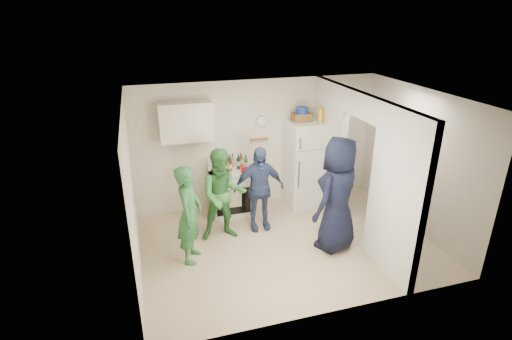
% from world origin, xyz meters
% --- Properties ---
extents(floor, '(4.80, 4.80, 0.00)m').
position_xyz_m(floor, '(0.00, 0.00, 0.00)').
color(floor, tan).
rests_on(floor, ground).
extents(wall_back, '(4.80, 0.00, 4.80)m').
position_xyz_m(wall_back, '(0.00, 1.70, 1.25)').
color(wall_back, silver).
rests_on(wall_back, floor).
extents(wall_front, '(4.80, 0.00, 4.80)m').
position_xyz_m(wall_front, '(0.00, -1.70, 1.25)').
color(wall_front, silver).
rests_on(wall_front, floor).
extents(wall_left, '(0.00, 3.40, 3.40)m').
position_xyz_m(wall_left, '(-2.40, 0.00, 1.25)').
color(wall_left, silver).
rests_on(wall_left, floor).
extents(wall_right, '(0.00, 3.40, 3.40)m').
position_xyz_m(wall_right, '(2.40, 0.00, 1.25)').
color(wall_right, silver).
rests_on(wall_right, floor).
extents(ceiling, '(4.80, 4.80, 0.00)m').
position_xyz_m(ceiling, '(0.00, 0.00, 2.50)').
color(ceiling, white).
rests_on(ceiling, wall_back).
extents(partition_pier_back, '(0.12, 1.20, 2.50)m').
position_xyz_m(partition_pier_back, '(1.20, 1.10, 1.25)').
color(partition_pier_back, silver).
rests_on(partition_pier_back, floor).
extents(partition_pier_front, '(0.12, 1.20, 2.50)m').
position_xyz_m(partition_pier_front, '(1.20, -1.10, 1.25)').
color(partition_pier_front, silver).
rests_on(partition_pier_front, floor).
extents(partition_header, '(0.12, 1.00, 0.40)m').
position_xyz_m(partition_header, '(1.20, 0.00, 2.30)').
color(partition_header, silver).
rests_on(partition_header, partition_pier_back).
extents(stove, '(0.75, 0.62, 0.89)m').
position_xyz_m(stove, '(-0.67, 1.37, 0.44)').
color(stove, white).
rests_on(stove, floor).
extents(upper_cabinet, '(0.95, 0.34, 0.70)m').
position_xyz_m(upper_cabinet, '(-1.40, 1.52, 1.85)').
color(upper_cabinet, silver).
rests_on(upper_cabinet, wall_back).
extents(fridge, '(0.71, 0.69, 1.73)m').
position_xyz_m(fridge, '(0.85, 1.34, 0.87)').
color(fridge, silver).
rests_on(fridge, floor).
extents(wicker_basket, '(0.35, 0.25, 0.15)m').
position_xyz_m(wicker_basket, '(0.75, 1.39, 1.81)').
color(wicker_basket, brown).
rests_on(wicker_basket, fridge).
extents(blue_bowl, '(0.24, 0.24, 0.11)m').
position_xyz_m(blue_bowl, '(0.75, 1.39, 1.94)').
color(blue_bowl, navy).
rests_on(blue_bowl, wicker_basket).
extents(yellow_cup_stack_top, '(0.09, 0.09, 0.25)m').
position_xyz_m(yellow_cup_stack_top, '(1.07, 1.24, 1.86)').
color(yellow_cup_stack_top, yellow).
rests_on(yellow_cup_stack_top, fridge).
extents(wall_clock, '(0.22, 0.02, 0.22)m').
position_xyz_m(wall_clock, '(0.05, 1.68, 1.70)').
color(wall_clock, white).
rests_on(wall_clock, wall_back).
extents(spice_shelf, '(0.35, 0.08, 0.03)m').
position_xyz_m(spice_shelf, '(0.00, 1.65, 1.35)').
color(spice_shelf, olive).
rests_on(spice_shelf, wall_back).
extents(nook_window, '(0.03, 0.70, 0.80)m').
position_xyz_m(nook_window, '(2.38, 0.20, 1.65)').
color(nook_window, black).
rests_on(nook_window, wall_right).
extents(nook_window_frame, '(0.04, 0.76, 0.86)m').
position_xyz_m(nook_window_frame, '(2.36, 0.20, 1.65)').
color(nook_window_frame, white).
rests_on(nook_window_frame, wall_right).
extents(nook_valance, '(0.04, 0.82, 0.18)m').
position_xyz_m(nook_valance, '(2.34, 0.20, 2.00)').
color(nook_valance, white).
rests_on(nook_valance, wall_right).
extents(yellow_cup_stack_stove, '(0.09, 0.09, 0.25)m').
position_xyz_m(yellow_cup_stack_stove, '(-0.79, 1.15, 1.01)').
color(yellow_cup_stack_stove, yellow).
rests_on(yellow_cup_stack_stove, stove).
extents(red_cup, '(0.09, 0.09, 0.12)m').
position_xyz_m(red_cup, '(-0.45, 1.17, 0.95)').
color(red_cup, '#B70C11').
rests_on(red_cup, stove).
extents(person_green_left, '(0.56, 0.68, 1.59)m').
position_xyz_m(person_green_left, '(-1.61, 0.03, 0.80)').
color(person_green_left, '#2F7640').
rests_on(person_green_left, floor).
extents(person_green_center, '(0.83, 0.67, 1.62)m').
position_xyz_m(person_green_center, '(-0.98, 0.52, 0.81)').
color(person_green_center, '#408A3C').
rests_on(person_green_center, floor).
extents(person_denim, '(0.93, 0.42, 1.55)m').
position_xyz_m(person_denim, '(-0.31, 0.66, 0.78)').
color(person_denim, '#344A73').
rests_on(person_denim, floor).
extents(person_navy, '(1.12, 1.00, 1.92)m').
position_xyz_m(person_navy, '(0.72, -0.29, 0.96)').
color(person_navy, black).
rests_on(person_navy, floor).
extents(person_nook, '(1.11, 1.41, 1.91)m').
position_xyz_m(person_nook, '(2.10, 0.27, 0.96)').
color(person_nook, black).
rests_on(person_nook, floor).
extents(bottle_a, '(0.06, 0.06, 0.30)m').
position_xyz_m(bottle_a, '(-0.95, 1.48, 1.04)').
color(bottle_a, brown).
rests_on(bottle_a, stove).
extents(bottle_b, '(0.06, 0.06, 0.28)m').
position_xyz_m(bottle_b, '(-0.84, 1.27, 1.03)').
color(bottle_b, '#1A4F1A').
rests_on(bottle_b, stove).
extents(bottle_c, '(0.07, 0.07, 0.25)m').
position_xyz_m(bottle_c, '(-0.74, 1.53, 1.01)').
color(bottle_c, '#A5AAB3').
rests_on(bottle_c, stove).
extents(bottle_d, '(0.06, 0.06, 0.28)m').
position_xyz_m(bottle_d, '(-0.67, 1.31, 1.03)').
color(bottle_d, maroon).
rests_on(bottle_d, stove).
extents(bottle_e, '(0.06, 0.06, 0.26)m').
position_xyz_m(bottle_e, '(-0.57, 1.54, 1.02)').
color(bottle_e, '#939AA3').
rests_on(bottle_e, stove).
extents(bottle_f, '(0.07, 0.07, 0.30)m').
position_xyz_m(bottle_f, '(-0.49, 1.38, 1.04)').
color(bottle_f, '#13341D').
rests_on(bottle_f, stove).
extents(bottle_g, '(0.08, 0.08, 0.27)m').
position_xyz_m(bottle_g, '(-0.41, 1.50, 1.03)').
color(bottle_g, brown).
rests_on(bottle_g, stove).
extents(bottle_h, '(0.06, 0.06, 0.30)m').
position_xyz_m(bottle_h, '(-0.98, 1.25, 1.04)').
color(bottle_h, silver).
rests_on(bottle_h, stove).
extents(bottle_i, '(0.07, 0.07, 0.26)m').
position_xyz_m(bottle_i, '(-0.64, 1.49, 1.02)').
color(bottle_i, '#5A310F').
rests_on(bottle_i, stove).
extents(bottle_j, '(0.07, 0.07, 0.31)m').
position_xyz_m(bottle_j, '(-0.37, 1.28, 1.04)').
color(bottle_j, '#21602F').
rests_on(bottle_j, stove).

